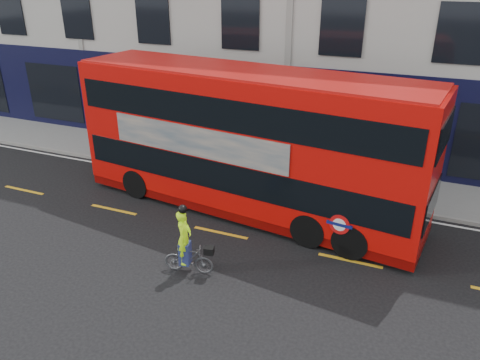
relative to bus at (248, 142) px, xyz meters
The scene contains 7 objects.
ground 4.13m from the bus, 92.70° to the right, with size 120.00×120.00×0.00m, color black.
pavement 3.93m from the bus, 92.87° to the left, with size 60.00×3.00×0.12m, color gray.
kerb 2.87m from the bus, 95.47° to the left, with size 60.00×0.12×0.13m, color gray.
road_edge_line 2.76m from the bus, 96.67° to the left, with size 58.00×0.10×0.01m, color silver.
lane_dashes 3.03m from the bus, 94.89° to the right, with size 58.00×0.12×0.01m, color gold, non-canonical shape.
bus is the anchor object (origin of this frame).
cyclist 4.38m from the bus, 91.90° to the right, with size 1.41×0.64×2.03m.
Camera 1 is at (5.32, -9.86, 7.53)m, focal length 35.00 mm.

